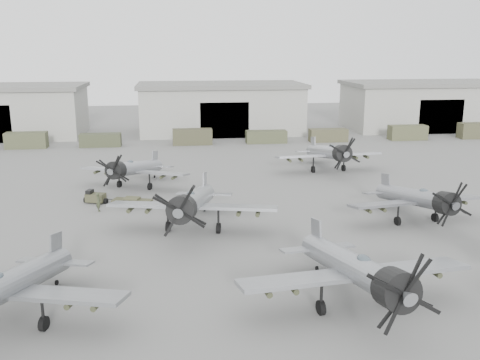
# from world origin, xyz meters

# --- Properties ---
(ground) EXTENTS (220.00, 220.00, 0.00)m
(ground) POSITION_xyz_m (0.00, 0.00, 0.00)
(ground) COLOR #5A5A58
(ground) RESTS_ON ground
(hangar_center) EXTENTS (29.00, 14.80, 8.70)m
(hangar_center) POSITION_xyz_m (0.00, 61.96, 4.37)
(hangar_center) COLOR #97988E
(hangar_center) RESTS_ON ground
(hangar_right) EXTENTS (29.00, 14.80, 8.70)m
(hangar_right) POSITION_xyz_m (38.00, 61.96, 4.37)
(hangar_right) COLOR #97988E
(hangar_right) RESTS_ON ground
(support_truck_1) EXTENTS (6.04, 2.20, 2.41)m
(support_truck_1) POSITION_xyz_m (-30.56, 50.00, 1.21)
(support_truck_1) COLOR #43462E
(support_truck_1) RESTS_ON ground
(support_truck_2) EXTENTS (6.18, 2.20, 2.00)m
(support_truck_2) POSITION_xyz_m (-19.65, 50.00, 1.00)
(support_truck_2) COLOR #3A3F29
(support_truck_2) RESTS_ON ground
(support_truck_3) EXTENTS (6.14, 2.20, 2.44)m
(support_truck_3) POSITION_xyz_m (-5.59, 50.00, 1.22)
(support_truck_3) COLOR #3E3D28
(support_truck_3) RESTS_ON ground
(support_truck_4) EXTENTS (6.45, 2.20, 1.96)m
(support_truck_4) POSITION_xyz_m (6.14, 50.00, 0.98)
(support_truck_4) COLOR #43472E
(support_truck_4) RESTS_ON ground
(support_truck_5) EXTENTS (6.11, 2.20, 2.04)m
(support_truck_5) POSITION_xyz_m (16.29, 50.00, 1.02)
(support_truck_5) COLOR #46452E
(support_truck_5) RESTS_ON ground
(support_truck_6) EXTENTS (6.18, 2.20, 2.39)m
(support_truck_6) POSITION_xyz_m (29.73, 50.00, 1.19)
(support_truck_6) COLOR #494B31
(support_truck_6) RESTS_ON ground
(support_truck_7) EXTENTS (5.49, 2.20, 2.57)m
(support_truck_7) POSITION_xyz_m (41.56, 50.00, 1.28)
(support_truck_7) COLOR #44432C
(support_truck_7) RESTS_ON ground
(aircraft_near_0) EXTENTS (13.14, 11.83, 5.24)m
(aircraft_near_0) POSITION_xyz_m (-17.73, -5.36, 2.38)
(aircraft_near_0) COLOR gray
(aircraft_near_0) RESTS_ON ground
(aircraft_near_1) EXTENTS (13.93, 12.53, 5.54)m
(aircraft_near_1) POSITION_xyz_m (1.63, -5.79, 2.52)
(aircraft_near_1) COLOR gray
(aircraft_near_1) RESTS_ON ground
(aircraft_mid_1) EXTENTS (14.08, 12.67, 5.59)m
(aircraft_mid_1) POSITION_xyz_m (-7.17, 8.91, 2.54)
(aircraft_mid_1) COLOR gray
(aircraft_mid_1) RESTS_ON ground
(aircraft_mid_2) EXTENTS (12.38, 11.14, 4.91)m
(aircraft_mid_2) POSITION_xyz_m (12.20, 8.78, 2.24)
(aircraft_mid_2) COLOR gray
(aircraft_mid_2) RESTS_ON ground
(aircraft_far_0) EXTENTS (11.85, 10.73, 4.84)m
(aircraft_far_0) POSITION_xyz_m (-12.93, 23.81, 2.20)
(aircraft_far_0) COLOR gray
(aircraft_far_0) RESTS_ON ground
(aircraft_far_1) EXTENTS (13.15, 11.83, 5.24)m
(aircraft_far_1) POSITION_xyz_m (10.22, 28.89, 2.38)
(aircraft_far_1) COLOR #9FA1A7
(aircraft_far_1) RESTS_ON ground
(tug_trailer) EXTENTS (6.63, 3.27, 1.32)m
(tug_trailer) POSITION_xyz_m (-14.92, 18.30, 0.50)
(tug_trailer) COLOR #3E3E28
(tug_trailer) RESTS_ON ground
(ground_crew) EXTENTS (0.60, 0.76, 1.81)m
(ground_crew) POSITION_xyz_m (-15.62, 15.88, 0.91)
(ground_crew) COLOR #363C27
(ground_crew) RESTS_ON ground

